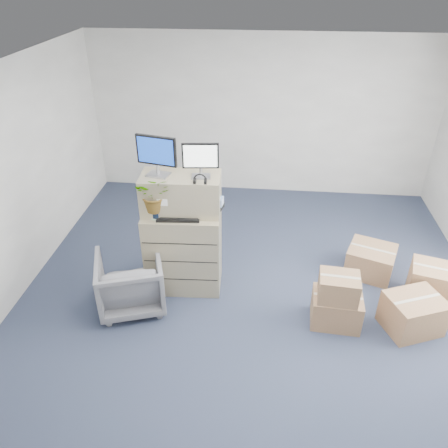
{
  "coord_description": "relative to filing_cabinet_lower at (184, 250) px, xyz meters",
  "views": [
    {
      "loc": [
        0.09,
        -3.99,
        3.8
      ],
      "look_at": [
        -0.36,
        0.4,
        1.08
      ],
      "focal_mm": 35.0,
      "sensor_mm": 36.0,
      "label": 1
    }
  ],
  "objects": [
    {
      "name": "ground",
      "position": [
        0.9,
        -0.57,
        -0.56
      ],
      "size": [
        7.0,
        7.0,
        0.0
      ],
      "primitive_type": "plane",
      "color": "#242D42",
      "rests_on": "ground"
    },
    {
      "name": "wall_back",
      "position": [
        0.9,
        2.94,
        0.84
      ],
      "size": [
        6.0,
        0.02,
        2.8
      ],
      "primitive_type": "cube",
      "color": "#B9B7B0",
      "rests_on": "ground"
    },
    {
      "name": "filing_cabinet_lower",
      "position": [
        0.0,
        0.0,
        0.0
      ],
      "size": [
        0.98,
        0.63,
        1.11
      ],
      "primitive_type": "cube",
      "rotation": [
        0.0,
        0.0,
        0.05
      ],
      "color": "tan",
      "rests_on": "ground"
    },
    {
      "name": "filing_cabinet_upper",
      "position": [
        -0.0,
        0.05,
        0.79
      ],
      "size": [
        0.97,
        0.52,
        0.48
      ],
      "primitive_type": "cube",
      "rotation": [
        0.0,
        0.0,
        0.05
      ],
      "color": "tan",
      "rests_on": "filing_cabinet_lower"
    },
    {
      "name": "monitor_left",
      "position": [
        -0.26,
        0.04,
        1.31
      ],
      "size": [
        0.49,
        0.24,
        0.49
      ],
      "rotation": [
        0.0,
        0.0,
        -0.22
      ],
      "color": "#99999E",
      "rests_on": "filing_cabinet_upper"
    },
    {
      "name": "monitor_right",
      "position": [
        0.25,
        0.04,
        1.27
      ],
      "size": [
        0.42,
        0.18,
        0.42
      ],
      "rotation": [
        0.0,
        0.0,
        0.1
      ],
      "color": "#99999E",
      "rests_on": "filing_cabinet_upper"
    },
    {
      "name": "headphones",
      "position": [
        0.26,
        -0.12,
        1.07
      ],
      "size": [
        0.15,
        0.02,
        0.15
      ],
      "primitive_type": "torus",
      "rotation": [
        1.57,
        0.0,
        0.05
      ],
      "color": "black",
      "rests_on": "filing_cabinet_upper"
    },
    {
      "name": "keyboard",
      "position": [
        -0.01,
        -0.14,
        0.57
      ],
      "size": [
        0.53,
        0.25,
        0.03
      ],
      "primitive_type": "cube",
      "rotation": [
        0.0,
        0.0,
        0.08
      ],
      "color": "black",
      "rests_on": "filing_cabinet_lower"
    },
    {
      "name": "mouse",
      "position": [
        0.38,
        -0.08,
        0.57
      ],
      "size": [
        0.12,
        0.09,
        0.04
      ],
      "primitive_type": "ellipsoid",
      "rotation": [
        0.0,
        0.0,
        -0.21
      ],
      "color": "silver",
      "rests_on": "filing_cabinet_lower"
    },
    {
      "name": "water_bottle",
      "position": [
        0.03,
        0.05,
        0.69
      ],
      "size": [
        0.08,
        0.08,
        0.27
      ],
      "primitive_type": "cylinder",
      "color": "gray",
      "rests_on": "filing_cabinet_lower"
    },
    {
      "name": "phone_dock",
      "position": [
        -0.01,
        0.05,
        0.61
      ],
      "size": [
        0.07,
        0.06,
        0.15
      ],
      "rotation": [
        0.0,
        0.0,
        0.05
      ],
      "color": "silver",
      "rests_on": "filing_cabinet_lower"
    },
    {
      "name": "external_drive",
      "position": [
        0.38,
        0.15,
        0.59
      ],
      "size": [
        0.27,
        0.22,
        0.07
      ],
      "primitive_type": "cube",
      "rotation": [
        0.0,
        0.0,
        -0.24
      ],
      "color": "black",
      "rests_on": "filing_cabinet_lower"
    },
    {
      "name": "tissue_box",
      "position": [
        0.37,
        0.12,
        0.67
      ],
      "size": [
        0.28,
        0.16,
        0.1
      ],
      "primitive_type": "cube",
      "rotation": [
        0.0,
        0.0,
        -0.11
      ],
      "color": "#3E75D5",
      "rests_on": "external_drive"
    },
    {
      "name": "potted_plant",
      "position": [
        -0.28,
        -0.12,
        0.81
      ],
      "size": [
        0.45,
        0.49,
        0.45
      ],
      "rotation": [
        0.0,
        0.0,
        0.05
      ],
      "color": "#9EB995",
      "rests_on": "filing_cabinet_lower"
    },
    {
      "name": "office_chair",
      "position": [
        -0.59,
        -0.48,
        -0.15
      ],
      "size": [
        0.97,
        0.94,
        0.8
      ],
      "primitive_type": "imported",
      "rotation": [
        0.0,
        0.0,
        3.46
      ],
      "color": "#5D5C61",
      "rests_on": "ground"
    },
    {
      "name": "cardboard_boxes",
      "position": [
        2.64,
        -0.17,
        -0.3
      ],
      "size": [
        2.04,
        1.76,
        0.71
      ],
      "color": "brown",
      "rests_on": "ground"
    }
  ]
}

